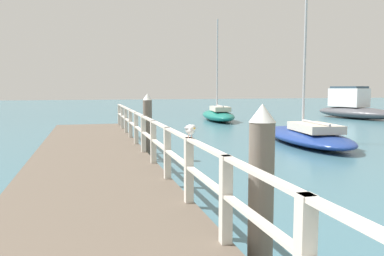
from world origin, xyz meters
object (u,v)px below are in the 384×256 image
dock_piling_near (261,197)px  boat_1 (353,108)px  boat_0 (218,115)px  dock_piling_far (148,127)px  seagull_foreground (190,129)px  boat_5 (307,135)px

dock_piling_near → boat_1: (17.38, 21.21, -0.25)m
boat_0 → boat_1: boat_0 is taller
dock_piling_far → seagull_foreground: bearing=-93.3°
seagull_foreground → boat_1: boat_1 is taller
boat_1 → boat_5: boat_5 is taller
dock_piling_near → boat_0: size_ratio=0.30×
boat_0 → boat_1: size_ratio=0.97×
dock_piling_near → boat_0: (6.94, 21.81, -0.62)m
dock_piling_far → boat_5: boat_5 is taller
seagull_foreground → boat_5: 11.18m
dock_piling_near → dock_piling_far: 8.28m
dock_piling_far → seagull_foreground: size_ratio=4.34×
seagull_foreground → boat_1: 26.47m
seagull_foreground → dock_piling_near: bearing=106.0°
boat_0 → seagull_foreground: bearing=-102.2°
dock_piling_near → boat_0: bearing=72.4°
seagull_foreground → boat_5: (7.12, 8.52, -1.28)m
dock_piling_far → boat_1: bearing=36.6°
dock_piling_near → dock_piling_far: same height
seagull_foreground → boat_1: size_ratio=0.07×
dock_piling_near → seagull_foreground: (-0.38, 1.59, 0.60)m
boat_0 → boat_5: 11.69m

